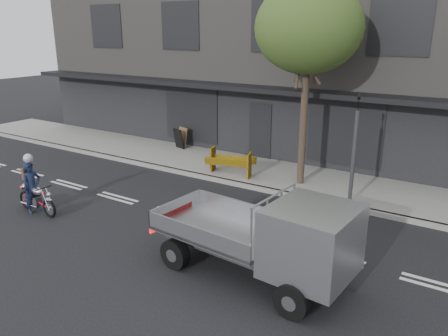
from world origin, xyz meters
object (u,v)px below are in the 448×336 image
motorcycle (37,198)px  rider (32,187)px  sandwich_board (178,139)px  traffic_light_pole (354,155)px  flatbed_ute (293,239)px  construction_barrier (227,163)px  street_tree (309,28)px

motorcycle → rider: rider is taller
rider → sandwich_board: size_ratio=1.71×
traffic_light_pole → rider: 9.64m
flatbed_ute → construction_barrier: size_ratio=2.73×
traffic_light_pole → construction_barrier: traffic_light_pole is taller
rider → sandwich_board: rider is taller
traffic_light_pole → sandwich_board: (-8.43, 2.22, -1.05)m
traffic_light_pole → rider: traffic_light_pole is taller
traffic_light_pole → rider: (-7.89, -5.47, -0.88)m
street_tree → sandwich_board: (-6.43, 1.37, -4.68)m
traffic_light_pole → construction_barrier: (-4.57, 0.15, -1.03)m
traffic_light_pole → construction_barrier: bearing=178.1°
traffic_light_pole → motorcycle: traffic_light_pole is taller
street_tree → rider: size_ratio=4.37×
traffic_light_pole → construction_barrier: 4.69m
traffic_light_pole → flatbed_ute: 5.21m
construction_barrier → rider: bearing=-120.6°
rider → sandwich_board: bearing=6.2°
rider → flatbed_ute: flatbed_ute is taller
street_tree → sandwich_board: street_tree is taller
flatbed_ute → construction_barrier: bearing=137.3°
street_tree → rider: street_tree is taller
street_tree → motorcycle: (-5.74, -6.32, -4.81)m
motorcycle → rider: 0.34m
construction_barrier → street_tree: bearing=15.2°
flatbed_ute → construction_barrier: (-4.91, 5.33, -0.56)m
street_tree → flatbed_ute: bearing=-68.8°
sandwich_board → rider: bearing=-70.1°
traffic_light_pole → motorcycle: size_ratio=2.00×
street_tree → traffic_light_pole: (2.00, -0.85, -3.63)m
rider → construction_barrier: bearing=-28.4°
construction_barrier → flatbed_ute: bearing=-47.4°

